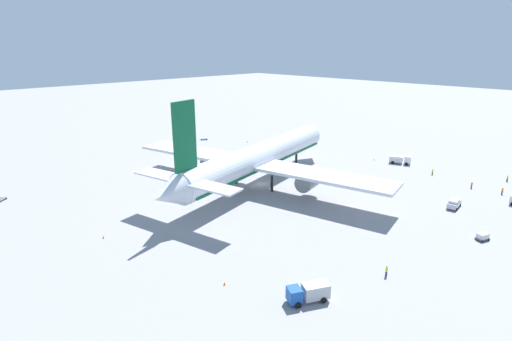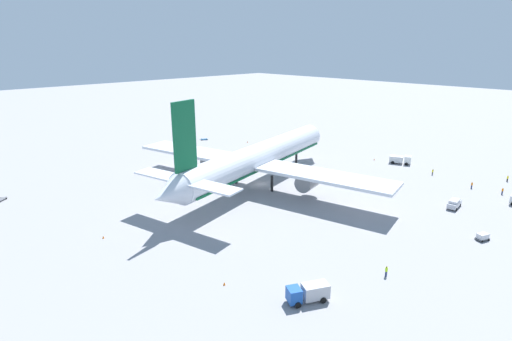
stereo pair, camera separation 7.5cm
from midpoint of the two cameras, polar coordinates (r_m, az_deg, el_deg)
name	(u,v)px [view 1 (the left image)]	position (r m, az deg, el deg)	size (l,w,h in m)	color
ground_plane	(260,184)	(104.06, 0.51, -1.93)	(600.00, 600.00, 0.00)	gray
airliner	(258,158)	(100.78, 0.20, 1.76)	(70.11, 71.00, 24.57)	silver
service_truck_0	(400,159)	(129.05, 19.85, 1.52)	(4.53, 6.58, 2.59)	white
service_truck_1	(309,292)	(59.14, 7.47, -16.82)	(6.27, 4.64, 2.51)	#194CA5
service_van	(454,203)	(99.15, 26.39, -4.21)	(4.94, 2.40, 1.97)	silver
baggage_cart_0	(0,200)	(110.24, -32.69, -3.54)	(3.20, 2.90, 0.40)	#595B60
baggage_cart_1	(483,236)	(86.00, 29.57, -8.16)	(3.03, 2.23, 1.30)	#595B60
baggage_cart_2	(204,139)	(153.73, -7.42, 4.45)	(3.10, 2.45, 0.40)	#26598C
ground_worker_0	(502,191)	(113.50, 31.66, -2.50)	(0.54, 0.54, 1.71)	navy
ground_worker_1	(507,178)	(124.87, 32.19, -0.97)	(0.49, 0.49, 1.64)	black
ground_worker_2	(386,271)	(67.42, 18.07, -13.47)	(0.51, 0.51, 1.78)	navy
ground_worker_3	(433,172)	(121.36, 23.84, -0.18)	(0.49, 0.49, 1.71)	#3F3F47
ground_worker_4	(472,185)	(114.39, 28.37, -1.84)	(0.56, 0.56, 1.69)	navy
traffic_cone_0	(224,284)	(62.73, -4.55, -15.77)	(0.36, 0.36, 0.55)	orange
traffic_cone_1	(374,159)	(130.75, 16.46, 1.55)	(0.36, 0.36, 0.55)	orange
traffic_cone_2	(103,237)	(80.96, -20.96, -8.85)	(0.36, 0.36, 0.55)	orange
traffic_cone_3	(247,142)	(148.21, -1.26, 4.11)	(0.36, 0.36, 0.55)	orange
traffic_cone_4	(300,142)	(148.14, 6.21, 4.00)	(0.36, 0.36, 0.55)	orange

